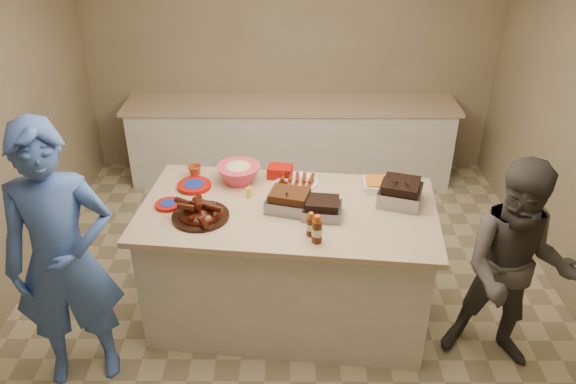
{
  "coord_description": "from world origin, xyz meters",
  "views": [
    {
      "loc": [
        -0.0,
        -3.52,
        3.11
      ],
      "look_at": [
        -0.02,
        -0.06,
        1.1
      ],
      "focal_mm": 35.0,
      "sensor_mm": 36.0,
      "label": 1
    }
  ],
  "objects_px": {
    "coleslaw_bowl": "(239,181)",
    "bbq_bottle_a": "(317,242)",
    "guest_blue": "(90,368)",
    "roasting_pan": "(399,202)",
    "island": "(288,313)",
    "bbq_bottle_b": "(311,235)",
    "guest_gray": "(493,355)",
    "plastic_cup": "(195,177)",
    "rib_platter": "(201,217)",
    "mustard_bottle": "(249,197)"
  },
  "relations": [
    {
      "from": "coleslaw_bowl",
      "to": "bbq_bottle_b",
      "type": "xyz_separation_m",
      "value": [
        0.53,
        -0.72,
        0.0
      ]
    },
    {
      "from": "island",
      "to": "roasting_pan",
      "type": "xyz_separation_m",
      "value": [
        0.81,
        0.08,
        1.0
      ]
    },
    {
      "from": "coleslaw_bowl",
      "to": "bbq_bottle_a",
      "type": "bearing_deg",
      "value": -54.63
    },
    {
      "from": "bbq_bottle_b",
      "to": "plastic_cup",
      "type": "height_order",
      "value": "bbq_bottle_b"
    },
    {
      "from": "roasting_pan",
      "to": "bbq_bottle_a",
      "type": "height_order",
      "value": "bbq_bottle_a"
    },
    {
      "from": "roasting_pan",
      "to": "coleslaw_bowl",
      "type": "height_order",
      "value": "coleslaw_bowl"
    },
    {
      "from": "roasting_pan",
      "to": "mustard_bottle",
      "type": "xyz_separation_m",
      "value": [
        -1.1,
        0.07,
        0.0
      ]
    },
    {
      "from": "guest_blue",
      "to": "plastic_cup",
      "type": "bearing_deg",
      "value": 43.24
    },
    {
      "from": "coleslaw_bowl",
      "to": "plastic_cup",
      "type": "height_order",
      "value": "coleslaw_bowl"
    },
    {
      "from": "coleslaw_bowl",
      "to": "bbq_bottle_a",
      "type": "relative_size",
      "value": 1.68
    },
    {
      "from": "bbq_bottle_a",
      "to": "mustard_bottle",
      "type": "xyz_separation_m",
      "value": [
        -0.47,
        0.56,
        0.0
      ]
    },
    {
      "from": "guest_gray",
      "to": "plastic_cup",
      "type": "bearing_deg",
      "value": 174.44
    },
    {
      "from": "bbq_bottle_a",
      "to": "guest_blue",
      "type": "xyz_separation_m",
      "value": [
        -1.61,
        -0.15,
        -1.0
      ]
    },
    {
      "from": "mustard_bottle",
      "to": "guest_blue",
      "type": "height_order",
      "value": "mustard_bottle"
    },
    {
      "from": "plastic_cup",
      "to": "guest_gray",
      "type": "bearing_deg",
      "value": -21.75
    },
    {
      "from": "bbq_bottle_b",
      "to": "guest_gray",
      "type": "height_order",
      "value": "bbq_bottle_b"
    },
    {
      "from": "rib_platter",
      "to": "guest_blue",
      "type": "bearing_deg",
      "value": -151.48
    },
    {
      "from": "guest_blue",
      "to": "bbq_bottle_b",
      "type": "bearing_deg",
      "value": -4.57
    },
    {
      "from": "mustard_bottle",
      "to": "guest_gray",
      "type": "relative_size",
      "value": 0.07
    },
    {
      "from": "plastic_cup",
      "to": "roasting_pan",
      "type": "bearing_deg",
      "value": -13.79
    },
    {
      "from": "roasting_pan",
      "to": "bbq_bottle_a",
      "type": "distance_m",
      "value": 0.79
    },
    {
      "from": "coleslaw_bowl",
      "to": "bbq_bottle_a",
      "type": "height_order",
      "value": "coleslaw_bowl"
    },
    {
      "from": "bbq_bottle_a",
      "to": "island",
      "type": "bearing_deg",
      "value": 114.27
    },
    {
      "from": "island",
      "to": "guest_gray",
      "type": "height_order",
      "value": "island"
    },
    {
      "from": "bbq_bottle_b",
      "to": "guest_gray",
      "type": "relative_size",
      "value": 0.11
    },
    {
      "from": "mustard_bottle",
      "to": "plastic_cup",
      "type": "xyz_separation_m",
      "value": [
        -0.44,
        0.31,
        0.0
      ]
    },
    {
      "from": "rib_platter",
      "to": "guest_gray",
      "type": "bearing_deg",
      "value": -8.26
    },
    {
      "from": "bbq_bottle_b",
      "to": "guest_blue",
      "type": "relative_size",
      "value": 0.09
    },
    {
      "from": "bbq_bottle_a",
      "to": "guest_gray",
      "type": "height_order",
      "value": "bbq_bottle_a"
    },
    {
      "from": "plastic_cup",
      "to": "mustard_bottle",
      "type": "bearing_deg",
      "value": -34.99
    },
    {
      "from": "bbq_bottle_b",
      "to": "guest_blue",
      "type": "bearing_deg",
      "value": -171.56
    },
    {
      "from": "bbq_bottle_b",
      "to": "rib_platter",
      "type": "bearing_deg",
      "value": 164.58
    },
    {
      "from": "plastic_cup",
      "to": "guest_blue",
      "type": "xyz_separation_m",
      "value": [
        -0.69,
        -1.03,
        -1.0
      ]
    },
    {
      "from": "plastic_cup",
      "to": "guest_blue",
      "type": "bearing_deg",
      "value": -123.75
    },
    {
      "from": "bbq_bottle_b",
      "to": "guest_gray",
      "type": "bearing_deg",
      "value": -4.16
    },
    {
      "from": "roasting_pan",
      "to": "bbq_bottle_a",
      "type": "relative_size",
      "value": 1.48
    },
    {
      "from": "coleslaw_bowl",
      "to": "guest_blue",
      "type": "xyz_separation_m",
      "value": [
        -1.04,
        -0.96,
        -1.0
      ]
    },
    {
      "from": "bbq_bottle_a",
      "to": "guest_gray",
      "type": "relative_size",
      "value": 0.13
    },
    {
      "from": "island",
      "to": "guest_gray",
      "type": "distance_m",
      "value": 1.58
    },
    {
      "from": "island",
      "to": "guest_blue",
      "type": "distance_m",
      "value": 1.53
    },
    {
      "from": "plastic_cup",
      "to": "guest_gray",
      "type": "xyz_separation_m",
      "value": [
        2.24,
        -0.9,
        -1.0
      ]
    },
    {
      "from": "plastic_cup",
      "to": "guest_gray",
      "type": "relative_size",
      "value": 0.07
    },
    {
      "from": "rib_platter",
      "to": "plastic_cup",
      "type": "bearing_deg",
      "value": 102.0
    },
    {
      "from": "bbq_bottle_b",
      "to": "bbq_bottle_a",
      "type": "bearing_deg",
      "value": -64.24
    },
    {
      "from": "roasting_pan",
      "to": "guest_blue",
      "type": "xyz_separation_m",
      "value": [
        -2.23,
        -0.65,
        -1.0
      ]
    },
    {
      "from": "roasting_pan",
      "to": "guest_gray",
      "type": "distance_m",
      "value": 1.33
    },
    {
      "from": "island",
      "to": "roasting_pan",
      "type": "distance_m",
      "value": 1.29
    },
    {
      "from": "rib_platter",
      "to": "coleslaw_bowl",
      "type": "distance_m",
      "value": 0.56
    },
    {
      "from": "roasting_pan",
      "to": "mustard_bottle",
      "type": "distance_m",
      "value": 1.1
    },
    {
      "from": "guest_blue",
      "to": "island",
      "type": "bearing_deg",
      "value": 9.01
    }
  ]
}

